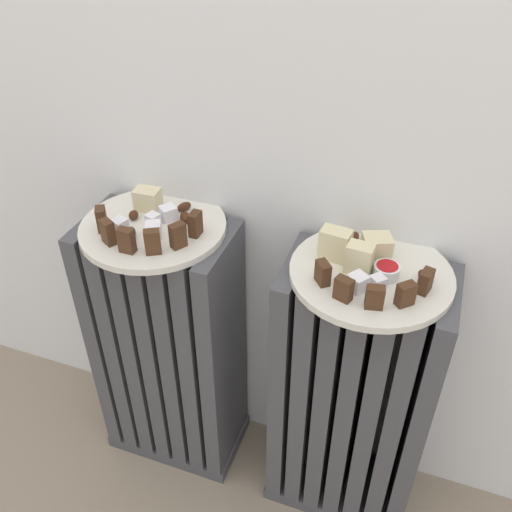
{
  "coord_description": "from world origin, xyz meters",
  "views": [
    {
      "loc": [
        0.25,
        -0.42,
        1.14
      ],
      "look_at": [
        0.0,
        0.28,
        0.58
      ],
      "focal_mm": 39.45,
      "sensor_mm": 36.0,
      "label": 1
    }
  ],
  "objects_px": {
    "fork": "(370,252)",
    "radiator_right": "(351,400)",
    "plate_left": "(153,227)",
    "jam_bowl_right": "(387,270)",
    "plate_right": "(371,274)",
    "radiator_left": "(169,349)"
  },
  "relations": [
    {
      "from": "radiator_left",
      "to": "plate_right",
      "type": "bearing_deg",
      "value": 0.0
    },
    {
      "from": "plate_left",
      "to": "radiator_right",
      "type": "bearing_deg",
      "value": -0.0
    },
    {
      "from": "jam_bowl_right",
      "to": "fork",
      "type": "height_order",
      "value": "jam_bowl_right"
    },
    {
      "from": "plate_right",
      "to": "jam_bowl_right",
      "type": "xyz_separation_m",
      "value": [
        0.02,
        -0.01,
        0.02
      ]
    },
    {
      "from": "plate_right",
      "to": "fork",
      "type": "relative_size",
      "value": 2.79
    },
    {
      "from": "radiator_left",
      "to": "plate_right",
      "type": "distance_m",
      "value": 0.49
    },
    {
      "from": "plate_right",
      "to": "radiator_left",
      "type": "bearing_deg",
      "value": -180.0
    },
    {
      "from": "radiator_left",
      "to": "radiator_right",
      "type": "distance_m",
      "value": 0.38
    },
    {
      "from": "plate_left",
      "to": "plate_right",
      "type": "height_order",
      "value": "same"
    },
    {
      "from": "radiator_right",
      "to": "fork",
      "type": "height_order",
      "value": "fork"
    },
    {
      "from": "radiator_left",
      "to": "jam_bowl_right",
      "type": "distance_m",
      "value": 0.52
    },
    {
      "from": "jam_bowl_right",
      "to": "fork",
      "type": "bearing_deg",
      "value": 122.66
    },
    {
      "from": "radiator_left",
      "to": "plate_right",
      "type": "relative_size",
      "value": 2.3
    },
    {
      "from": "radiator_right",
      "to": "plate_right",
      "type": "height_order",
      "value": "plate_right"
    },
    {
      "from": "radiator_left",
      "to": "plate_right",
      "type": "xyz_separation_m",
      "value": [
        0.38,
        0.0,
        0.3
      ]
    },
    {
      "from": "fork",
      "to": "radiator_right",
      "type": "bearing_deg",
      "value": -77.19
    },
    {
      "from": "radiator_right",
      "to": "plate_left",
      "type": "distance_m",
      "value": 0.49
    },
    {
      "from": "radiator_left",
      "to": "jam_bowl_right",
      "type": "bearing_deg",
      "value": -0.93
    },
    {
      "from": "fork",
      "to": "plate_right",
      "type": "bearing_deg",
      "value": -77.19
    },
    {
      "from": "radiator_right",
      "to": "jam_bowl_right",
      "type": "relative_size",
      "value": 14.6
    },
    {
      "from": "plate_left",
      "to": "fork",
      "type": "height_order",
      "value": "fork"
    },
    {
      "from": "radiator_left",
      "to": "plate_left",
      "type": "bearing_deg",
      "value": 135.0
    }
  ]
}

